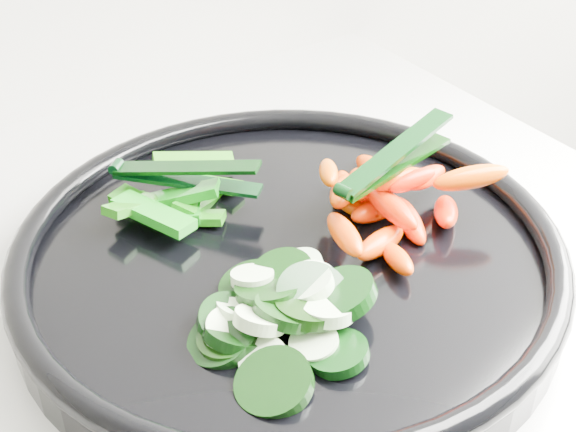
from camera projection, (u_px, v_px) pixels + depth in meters
veggie_tray at (288, 258)px, 0.55m from camera, size 0.42×0.42×0.04m
cucumber_pile at (273, 314)px, 0.48m from camera, size 0.13×0.13×0.04m
carrot_pile at (386, 200)px, 0.56m from camera, size 0.15×0.14×0.05m
pepper_pile at (176, 198)px, 0.58m from camera, size 0.12×0.10×0.04m
tong_carrot at (393, 160)px, 0.55m from camera, size 0.11×0.04×0.02m
tong_pepper at (182, 174)px, 0.58m from camera, size 0.09×0.09×0.02m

